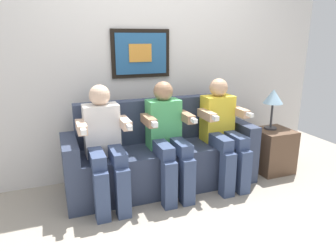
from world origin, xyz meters
name	(u,v)px	position (x,y,z in m)	size (l,w,h in m)	color
ground_plane	(173,199)	(0.00, 0.00, 0.00)	(5.66, 5.66, 0.00)	#9E9384
back_wall_assembly	(148,58)	(0.00, 0.76, 1.30)	(4.36, 0.10, 2.60)	silver
couch	(162,157)	(0.00, 0.33, 0.31)	(1.96, 0.58, 0.90)	#333D56
person_on_left	(104,142)	(-0.61, 0.16, 0.61)	(0.46, 0.56, 1.11)	white
person_in_middle	(168,135)	(0.00, 0.16, 0.61)	(0.46, 0.56, 1.11)	#4CB266
person_on_right	(223,129)	(0.61, 0.16, 0.61)	(0.46, 0.56, 1.11)	yellow
side_table_right	(272,150)	(1.33, 0.22, 0.25)	(0.40, 0.40, 0.50)	brown
table_lamp	(273,98)	(1.31, 0.27, 0.86)	(0.22, 0.22, 0.46)	#333338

